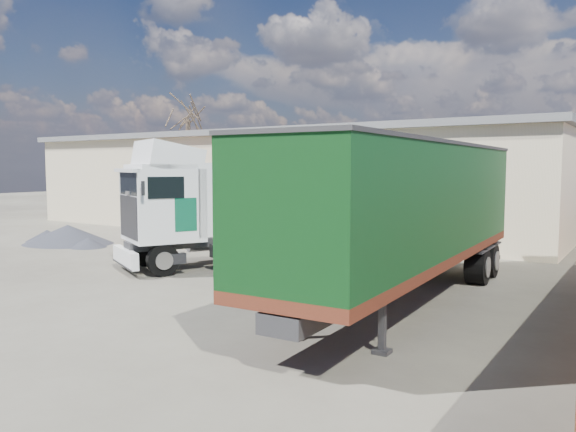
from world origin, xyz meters
The scene contains 8 objects.
ground centered at (0.00, 0.00, 0.00)m, with size 120.00×120.00×0.00m, color #282721.
warehouse centered at (-6.00, 16.00, 2.66)m, with size 30.60×12.60×5.42m.
bare_tree centered at (-18.00, 20.00, 7.92)m, with size 4.00×4.00×9.60m.
tractor_unit centered at (-1.49, 2.29, 1.81)m, with size 5.04×6.69×4.30m.
box_trailer centered at (6.63, 1.62, 2.46)m, with size 3.02×12.20×4.03m.
panel_van centered at (-1.63, 7.86, 0.90)m, with size 2.20×4.44×1.75m.
orange_skip centered at (-8.00, 8.43, 0.75)m, with size 3.10×2.39×1.71m.
gravel_heap centered at (-10.23, 3.79, 0.40)m, with size 5.65×5.32×0.86m.
Camera 1 is at (11.75, -11.66, 3.43)m, focal length 35.00 mm.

